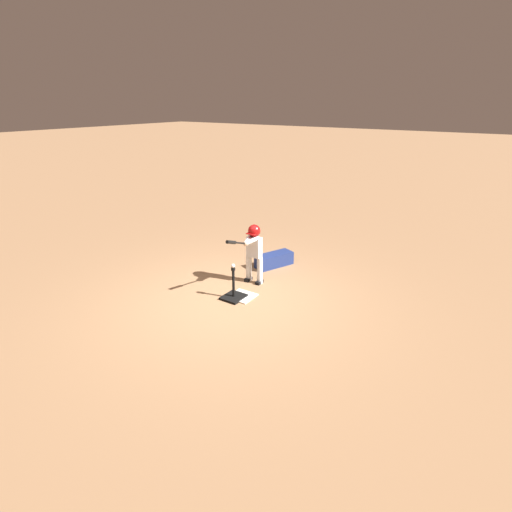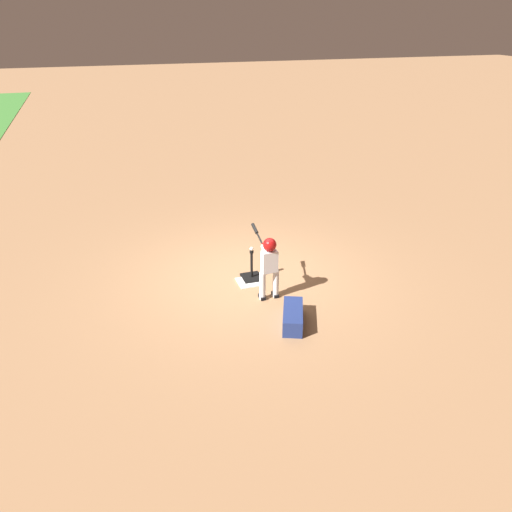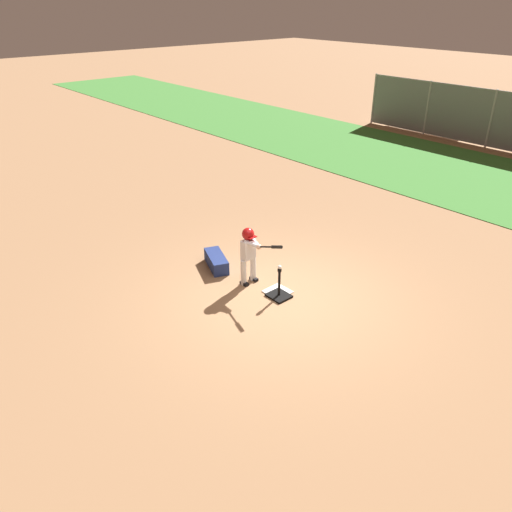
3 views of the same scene
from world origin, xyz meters
TOP-DOWN VIEW (x-y plane):
  - ground_plane at (0.00, 0.00)m, footprint 90.00×90.00m
  - grass_outfield_strip at (0.00, 9.28)m, footprint 56.00×5.86m
  - home_plate at (-0.24, 0.07)m, footprint 0.45×0.45m
  - batting_tee at (-0.11, -0.02)m, footprint 0.41×0.37m
  - batter_child at (-0.86, -0.11)m, footprint 1.01×0.37m
  - baseball at (-0.11, -0.02)m, footprint 0.07×0.07m
  - bleachers_center at (-5.74, 14.63)m, footprint 3.45×1.75m
  - equipment_bag at (-1.81, -0.22)m, footprint 0.90×0.61m

SIDE VIEW (x-z plane):
  - ground_plane at x=0.00m, z-range 0.00..0.00m
  - grass_outfield_strip at x=0.00m, z-range 0.00..0.02m
  - home_plate at x=-0.24m, z-range 0.00..0.02m
  - batting_tee at x=-0.11m, z-range -0.22..0.39m
  - equipment_bag at x=-1.81m, z-range 0.00..0.28m
  - bleachers_center at x=-5.74m, z-range -0.01..0.93m
  - baseball at x=-0.11m, z-range 0.60..0.68m
  - batter_child at x=-0.86m, z-range 0.16..1.34m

